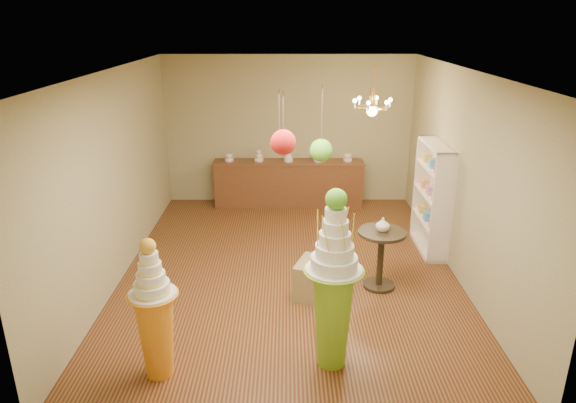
{
  "coord_description": "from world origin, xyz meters",
  "views": [
    {
      "loc": [
        -0.04,
        -7.07,
        3.67
      ],
      "look_at": [
        -0.02,
        0.0,
        1.13
      ],
      "focal_mm": 32.0,
      "sensor_mm": 36.0,
      "label": 1
    }
  ],
  "objects_px": {
    "pedestal_orange": "(155,323)",
    "sideboard": "(288,182)",
    "pedestal_green": "(333,296)",
    "round_table": "(381,251)"
  },
  "relations": [
    {
      "from": "pedestal_orange",
      "to": "sideboard",
      "type": "distance_m",
      "value": 5.58
    },
    {
      "from": "pedestal_green",
      "to": "pedestal_orange",
      "type": "xyz_separation_m",
      "value": [
        -1.88,
        -0.18,
        -0.22
      ]
    },
    {
      "from": "sideboard",
      "to": "round_table",
      "type": "relative_size",
      "value": 3.5
    },
    {
      "from": "pedestal_green",
      "to": "pedestal_orange",
      "type": "bearing_deg",
      "value": -174.55
    },
    {
      "from": "pedestal_orange",
      "to": "round_table",
      "type": "distance_m",
      "value": 3.32
    },
    {
      "from": "pedestal_green",
      "to": "sideboard",
      "type": "distance_m",
      "value": 5.25
    },
    {
      "from": "pedestal_orange",
      "to": "sideboard",
      "type": "relative_size",
      "value": 0.53
    },
    {
      "from": "pedestal_green",
      "to": "pedestal_orange",
      "type": "relative_size",
      "value": 1.29
    },
    {
      "from": "sideboard",
      "to": "pedestal_orange",
      "type": "bearing_deg",
      "value": -104.76
    },
    {
      "from": "pedestal_green",
      "to": "sideboard",
      "type": "xyz_separation_m",
      "value": [
        -0.46,
        5.21,
        -0.38
      ]
    }
  ]
}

